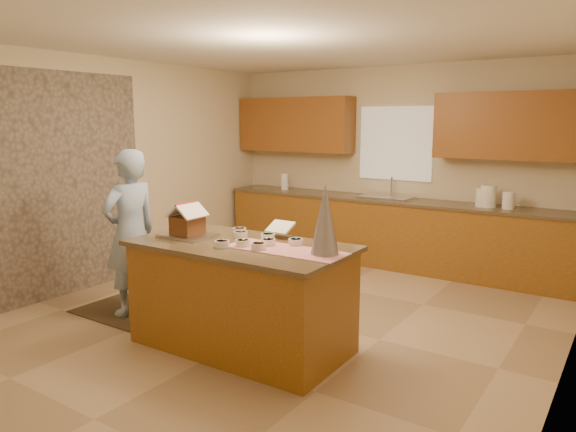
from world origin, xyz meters
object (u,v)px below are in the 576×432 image
object	(u,v)px
tinsel_tree	(325,219)
boy	(130,233)
island_base	(241,298)
gingerbread_house	(187,222)

from	to	relation	value
tinsel_tree	boy	distance (m)	2.25
island_base	gingerbread_house	bearing A→B (deg)	-174.81
tinsel_tree	island_base	bearing A→B (deg)	-175.55
tinsel_tree	boy	size ratio (longest dim) A/B	0.33
boy	tinsel_tree	bearing A→B (deg)	96.71
island_base	gingerbread_house	size ratio (longest dim) A/B	6.34
tinsel_tree	gingerbread_house	size ratio (longest dim) A/B	1.94
boy	gingerbread_house	distance (m)	0.91
boy	gingerbread_house	size ratio (longest dim) A/B	5.83
island_base	boy	size ratio (longest dim) A/B	1.09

